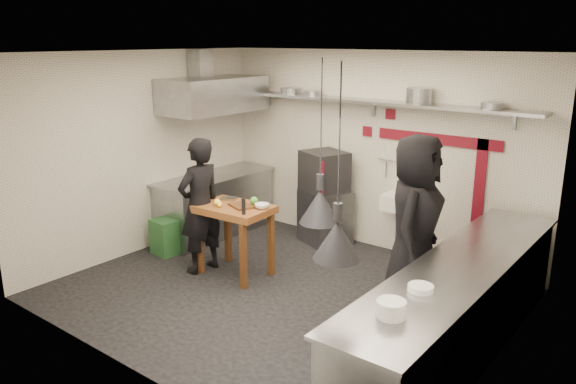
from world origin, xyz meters
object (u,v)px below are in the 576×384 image
Objects in this scene: oven_stand at (325,216)px; chef_left at (200,206)px; prep_table at (235,240)px; chef_right at (415,223)px; combi_oven at (324,171)px; green_bin at (167,236)px.

oven_stand is 0.45× the size of chef_left.
chef_left is (-0.43, -0.18, 0.42)m from prep_table.
oven_stand is 0.40× the size of chef_right.
prep_table is 0.52× the size of chef_left.
chef_left reaches higher than prep_table.
oven_stand is 1.71m from prep_table.
chef_right reaches higher than combi_oven.
chef_right reaches higher than green_bin.
green_bin is at bearing -93.82° from chef_left.
green_bin is 1.28m from prep_table.
green_bin is (-1.49, -1.72, -0.84)m from combi_oven.
green_bin is at bearing 88.41° from chef_right.
chef_left is at bearing -160.69° from prep_table.
oven_stand is at bearing 96.68° from combi_oven.
prep_table reaches higher than oven_stand.
chef_left is (0.83, -0.12, 0.63)m from green_bin.
oven_stand is at bearing 164.77° from chef_left.
combi_oven is 1.96m from chef_left.
combi_oven is at bearing 48.97° from green_bin.
prep_table is 0.46× the size of chef_right.
oven_stand is at bearing 78.03° from prep_table.
combi_oven is 0.33× the size of chef_left.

